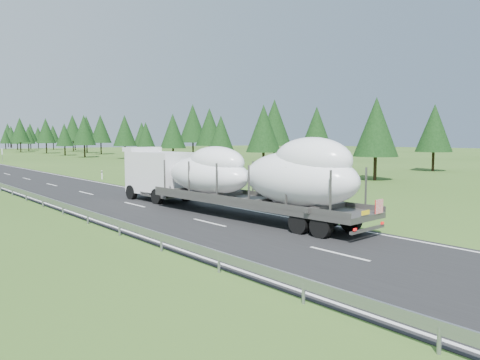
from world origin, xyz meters
TOP-DOWN VIEW (x-y plane):
  - ground at (0.00, 0.00)m, footprint 400.00×400.00m
  - highway_sign at (7.20, 80.00)m, footprint 0.08×0.90m
  - tree_line_right at (39.43, 99.22)m, footprint 28.13×301.68m
  - boat_truck at (2.60, 1.30)m, footprint 4.03×21.47m

SIDE VIEW (x-z plane):
  - ground at x=0.00m, z-range 0.00..0.00m
  - highway_sign at x=7.20m, z-range 0.51..3.11m
  - boat_truck at x=2.60m, z-range 0.11..4.84m
  - tree_line_right at x=39.43m, z-range 0.48..13.08m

